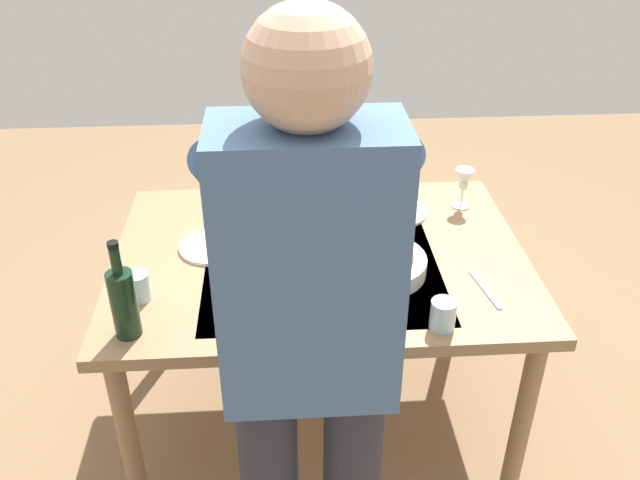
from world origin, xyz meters
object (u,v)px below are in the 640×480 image
water_cup_near_left (443,315)px  serving_bowl_pasta (378,263)px  dining_table (320,272)px  person_server (309,349)px  dinner_plate_near (214,246)px  dinner_plate_far (395,212)px  wine_glass_right (313,184)px  water_cup_near_right (138,287)px  wine_bottle (124,301)px  side_bowl_salad (261,201)px  chair_near (301,187)px  wine_glass_left (464,181)px

water_cup_near_left → serving_bowl_pasta: size_ratio=0.29×
dining_table → person_server: size_ratio=0.80×
water_cup_near_left → dinner_plate_near: 0.81m
dinner_plate_far → wine_glass_right: bearing=-9.3°
dining_table → water_cup_near_left: (-0.31, 0.41, 0.12)m
person_server → water_cup_near_right: 0.74m
wine_bottle → side_bowl_salad: 0.78m
person_server → water_cup_near_right: person_server is taller
water_cup_near_left → dinner_plate_near: water_cup_near_left is taller
dinner_plate_far → water_cup_near_left: bearing=92.3°
person_server → dinner_plate_far: person_server is taller
dining_table → side_bowl_salad: 0.39m
person_server → dinner_plate_far: bearing=-109.9°
wine_glass_right → water_cup_near_right: bearing=43.3°
chair_near → person_server: bearing=88.4°
side_bowl_salad → dining_table: bearing=121.7°
wine_glass_left → serving_bowl_pasta: (0.36, 0.40, -0.07)m
water_cup_near_right → side_bowl_salad: size_ratio=0.49×
wine_bottle → dinner_plate_far: size_ratio=1.29×
dining_table → dinner_plate_near: (0.35, -0.06, 0.08)m
person_server → serving_bowl_pasta: size_ratio=5.63×
person_server → wine_bottle: 0.62m
wine_bottle → dinner_plate_near: bearing=-115.0°
chair_near → wine_glass_right: (-0.02, 0.57, 0.30)m
water_cup_near_right → person_server: bearing=131.8°
water_cup_near_left → water_cup_near_right: 0.88m
dining_table → water_cup_near_right: (0.55, 0.22, 0.12)m
wine_glass_right → dinner_plate_near: bearing=34.9°
dining_table → wine_glass_left: 0.63m
water_cup_near_right → dinner_plate_near: size_ratio=0.38×
water_cup_near_right → dinner_plate_far: bearing=-150.9°
dining_table → side_bowl_salad: bearing=-58.3°
person_server → serving_bowl_pasta: bearing=-111.5°
dining_table → dinner_plate_far: 0.39m
chair_near → dinner_plate_near: size_ratio=3.96×
dinner_plate_far → dining_table: bearing=40.9°
wine_glass_left → side_bowl_salad: 0.74m
wine_glass_left → wine_glass_right: same height
water_cup_near_right → serving_bowl_pasta: 0.73m
person_server → water_cup_near_right: (0.48, -0.53, -0.19)m
water_cup_near_left → person_server: bearing=41.5°
water_cup_near_left → wine_bottle: bearing=-2.0°
wine_glass_left → water_cup_near_right: (1.09, 0.50, -0.06)m
wine_glass_left → wine_bottle: bearing=31.1°
wine_glass_right → dinner_plate_near: wine_glass_right is taller
serving_bowl_pasta → wine_glass_left: bearing=-132.1°
water_cup_near_left → side_bowl_salad: size_ratio=0.49×
person_server → side_bowl_salad: 1.09m
chair_near → dinner_plate_near: (0.32, 0.81, 0.20)m
chair_near → water_cup_near_right: bearing=64.3°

